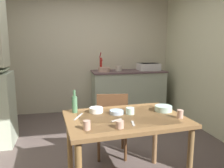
% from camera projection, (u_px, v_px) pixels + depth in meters
% --- Properties ---
extents(ground_plane, '(4.94, 4.94, 0.00)m').
position_uv_depth(ground_plane, '(93.00, 150.00, 3.19)').
color(ground_plane, '#564945').
extents(wall_back, '(4.04, 0.10, 2.62)m').
position_uv_depth(wall_back, '(80.00, 52.00, 4.86)').
color(wall_back, beige).
rests_on(wall_back, ground).
extents(counter_cabinet, '(1.54, 0.64, 0.91)m').
position_uv_depth(counter_cabinet, '(128.00, 92.00, 4.86)').
color(counter_cabinet, '#AFB9A2').
rests_on(counter_cabinet, ground).
extents(sink_basin, '(0.44, 0.34, 0.15)m').
position_uv_depth(sink_basin, '(149.00, 67.00, 4.86)').
color(sink_basin, silver).
rests_on(sink_basin, counter_cabinet).
extents(hand_pump, '(0.05, 0.27, 0.39)m').
position_uv_depth(hand_pump, '(101.00, 63.00, 4.67)').
color(hand_pump, '#B21E19').
rests_on(hand_pump, counter_cabinet).
extents(mixing_bowl_counter, '(0.24, 0.24, 0.09)m').
position_uv_depth(mixing_bowl_counter, '(104.00, 69.00, 4.61)').
color(mixing_bowl_counter, tan).
rests_on(mixing_bowl_counter, counter_cabinet).
extents(stoneware_crock, '(0.13, 0.13, 0.11)m').
position_uv_depth(stoneware_crock, '(119.00, 68.00, 4.72)').
color(stoneware_crock, beige).
rests_on(stoneware_crock, counter_cabinet).
extents(dining_table, '(1.22, 0.90, 0.77)m').
position_uv_depth(dining_table, '(125.00, 126.00, 2.26)').
color(dining_table, brown).
rests_on(dining_table, ground).
extents(chair_far_side, '(0.46, 0.46, 0.88)m').
position_uv_depth(chair_far_side, '(112.00, 124.00, 2.91)').
color(chair_far_side, '#51331C').
rests_on(chair_far_side, ground).
extents(serving_bowl_wide, '(0.18, 0.18, 0.06)m').
position_uv_depth(serving_bowl_wide, '(163.00, 108.00, 2.43)').
color(serving_bowl_wide, '#ADD1C1').
rests_on(serving_bowl_wide, dining_table).
extents(soup_bowl_small, '(0.14, 0.14, 0.04)m').
position_uv_depth(soup_bowl_small, '(117.00, 112.00, 2.34)').
color(soup_bowl_small, '#9EB2C6').
rests_on(soup_bowl_small, dining_table).
extents(sauce_dish, '(0.14, 0.14, 0.05)m').
position_uv_depth(sauce_dish, '(96.00, 110.00, 2.38)').
color(sauce_dish, white).
rests_on(sauce_dish, dining_table).
extents(teacup_mint, '(0.06, 0.06, 0.08)m').
position_uv_depth(teacup_mint, '(180.00, 114.00, 2.20)').
color(teacup_mint, tan).
rests_on(teacup_mint, dining_table).
extents(teacup_cream, '(0.07, 0.07, 0.06)m').
position_uv_depth(teacup_cream, '(120.00, 124.00, 1.94)').
color(teacup_cream, tan).
rests_on(teacup_cream, dining_table).
extents(mug_tall, '(0.06, 0.06, 0.08)m').
position_uv_depth(mug_tall, '(87.00, 125.00, 1.91)').
color(mug_tall, tan).
rests_on(mug_tall, dining_table).
extents(mug_dark, '(0.09, 0.09, 0.07)m').
position_uv_depth(mug_dark, '(130.00, 111.00, 2.33)').
color(mug_dark, '#ADD1C1').
rests_on(mug_dark, dining_table).
extents(glass_bottle, '(0.06, 0.06, 0.24)m').
position_uv_depth(glass_bottle, '(75.00, 104.00, 2.37)').
color(glass_bottle, '#4C7F56').
rests_on(glass_bottle, dining_table).
extents(table_knife, '(0.10, 0.20, 0.00)m').
position_uv_depth(table_knife, '(78.00, 117.00, 2.24)').
color(table_knife, silver).
rests_on(table_knife, dining_table).
extents(teaspoon_near_bowl, '(0.12, 0.07, 0.00)m').
position_uv_depth(teaspoon_near_bowl, '(116.00, 120.00, 2.14)').
color(teaspoon_near_bowl, beige).
rests_on(teaspoon_near_bowl, dining_table).
extents(teaspoon_by_cup, '(0.04, 0.13, 0.00)m').
position_uv_depth(teaspoon_by_cup, '(133.00, 123.00, 2.06)').
color(teaspoon_by_cup, beige).
rests_on(teaspoon_by_cup, dining_table).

